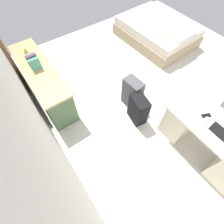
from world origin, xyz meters
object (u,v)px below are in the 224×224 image
Objects in this scene: laptop at (222,133)px; figurine_small at (25,50)px; credenza at (44,83)px; computer_mouse at (207,119)px; bed at (157,32)px; suitcase_black at (138,109)px; desk at (208,140)px; suitcase_spare_grey at (132,93)px; cell_phone_by_mouse at (206,116)px.

laptop is 2.83× the size of figurine_small.
credenza is 2.85m from computer_mouse.
suitcase_black is (-1.61, 2.01, 0.05)m from bed.
figurine_small reaches higher than suitcase_black.
desk is 3.48m from figurine_small.
desk is at bearing -53.36° from laptop.
figurine_small is at bearing 39.60° from suitcase_black.
suitcase_spare_grey is at bearing -11.90° from suitcase_black.
desk is 13.12× the size of figurine_small.
laptop reaches higher than computer_mouse.
cell_phone_by_mouse is 3.24m from figurine_small.
computer_mouse reaches higher than bed.
figurine_small reaches higher than credenza.
laptop reaches higher than credenza.
desk reaches higher than suitcase_spare_grey.
bed is (0.14, -3.13, -0.14)m from credenza.
credenza reaches higher than suitcase_black.
credenza is 16.36× the size of figurine_small.
suitcase_spare_grey is 1.57m from laptop.
laptop is at bearing -153.99° from figurine_small.
laptop is 2.29× the size of cell_phone_by_mouse.
computer_mouse is (-1.22, -0.30, 0.43)m from suitcase_spare_grey.
figurine_small reaches higher than cell_phone_by_mouse.
bed is at bearing -29.72° from desk.
credenza is at bearing 47.17° from suitcase_black.
credenza is 18.00× the size of computer_mouse.
suitcase_black is 1.08m from computer_mouse.
bed is 3.20m from figurine_small.
computer_mouse reaches higher than desk.
figurine_small is at bearing 0.18° from credenza.
desk reaches higher than bed.
desk is 2.29× the size of suitcase_spare_grey.
bed is 14.39× the size of cell_phone_by_mouse.
credenza is 3.07× the size of suitcase_black.
computer_mouse is 0.74× the size of cell_phone_by_mouse.
laptop is (-0.05, 0.07, 0.40)m from desk.
computer_mouse is at bearing 153.78° from cell_phone_by_mouse.
bed is 3.34× the size of suitcase_black.
desk is 0.80× the size of credenza.
figurine_small is (0.49, 0.00, 0.43)m from credenza.
suitcase_black reaches higher than bed.
laptop is (-2.76, 1.61, 0.54)m from bed.
desk is 10.61× the size of cell_phone_by_mouse.
figurine_small is (0.36, 3.13, 0.57)m from bed.
suitcase_spare_grey reaches higher than suitcase_black.
desk is 14.43× the size of computer_mouse.
suitcase_black is (1.09, 0.46, -0.09)m from desk.
bed is at bearing -32.48° from computer_mouse.
desk reaches higher than suitcase_black.
credenza is 1.86m from suitcase_black.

